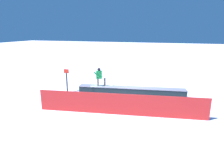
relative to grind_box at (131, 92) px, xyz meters
The scene contains 5 objects.
ground_plane 0.30m from the grind_box, ahead, with size 120.00×120.00×0.00m, color white.
grind_box is the anchor object (origin of this frame).
snowboarder 2.53m from the grind_box, ahead, with size 1.55×1.00×1.36m.
safety_fence 3.10m from the grind_box, 90.00° to the left, with size 9.44×0.06×1.23m, color red.
trail_marker 4.91m from the grind_box, ahead, with size 0.40×0.10×1.82m.
Camera 1 is at (-2.35, 12.19, 4.63)m, focal length 29.02 mm.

